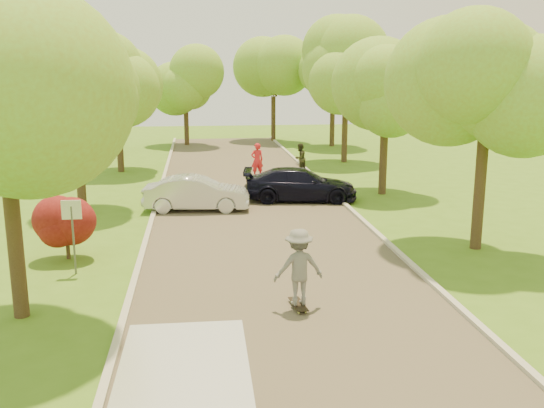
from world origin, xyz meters
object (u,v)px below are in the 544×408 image
dark_sedan (300,185)px  person_olive (300,158)px  street_sign (72,221)px  longboard (298,304)px  skateboarder (299,267)px  person_striped (257,160)px  silver_sedan (197,193)px

dark_sedan → person_olive: person_olive is taller
street_sign → longboard: 6.98m
skateboarder → longboard: bearing=-96.2°
longboard → skateboarder: 0.97m
dark_sedan → person_striped: (-1.32, 6.14, 0.20)m
person_striped → person_olive: person_striped is taller
silver_sedan → person_striped: 8.17m
silver_sedan → skateboarder: 11.28m
street_sign → person_striped: (6.78, 15.14, -0.63)m
street_sign → longboard: street_sign is taller
dark_sedan → skateboarder: size_ratio=2.65×
silver_sedan → dark_sedan: bearing=-68.6°
street_sign → silver_sedan: 8.47m
street_sign → silver_sedan: bearing=65.4°
street_sign → skateboarder: street_sign is taller
dark_sedan → longboard: 12.55m
silver_sedan → street_sign: bearing=160.6°
dark_sedan → person_olive: size_ratio=3.01×
dark_sedan → person_striped: 6.28m
skateboarder → street_sign: bearing=-35.6°
person_striped → skateboarder: bearing=76.7°
longboard → person_olive: size_ratio=0.60×
dark_sedan → person_striped: size_ratio=2.69×
longboard → person_olive: 19.97m
person_olive → street_sign: bearing=15.3°
street_sign → person_striped: street_sign is taller
dark_sedan → longboard: dark_sedan is taller
longboard → person_olive: person_olive is taller
dark_sedan → skateboarder: bearing=177.7°
silver_sedan → longboard: size_ratio=4.37×
silver_sedan → person_olive: (5.84, 8.66, 0.12)m
silver_sedan → skateboarder: (2.45, -11.01, 0.36)m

